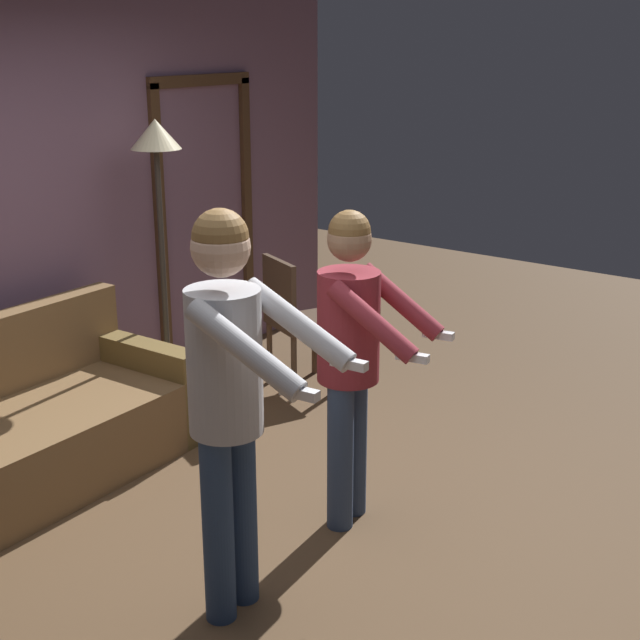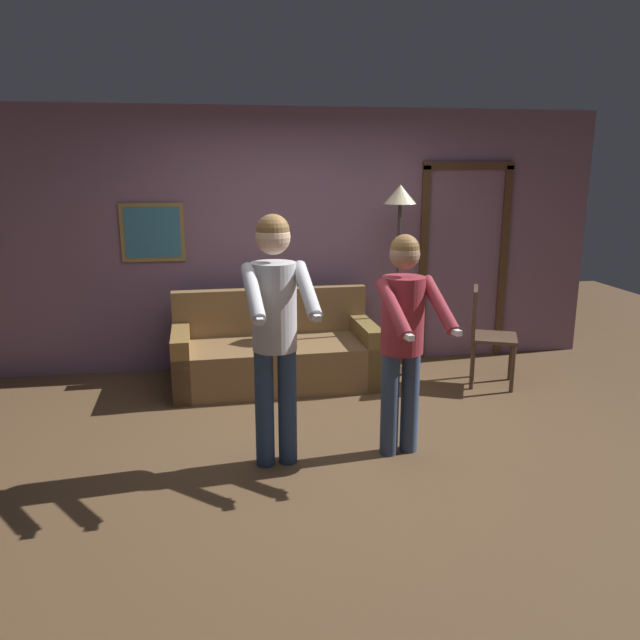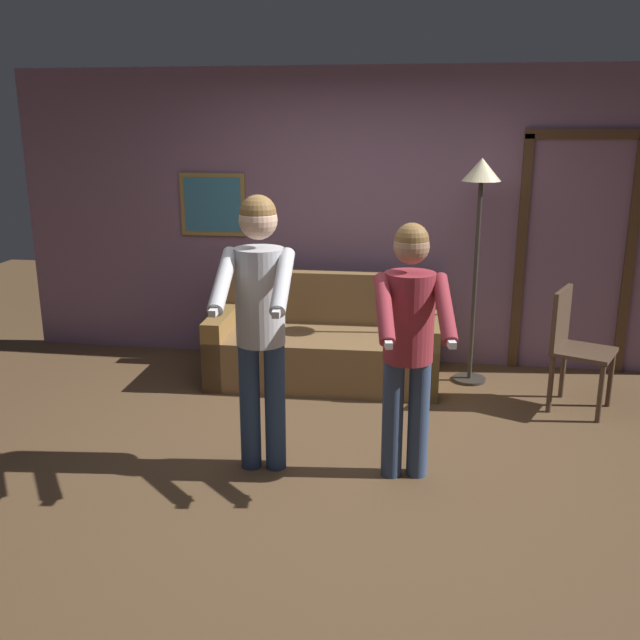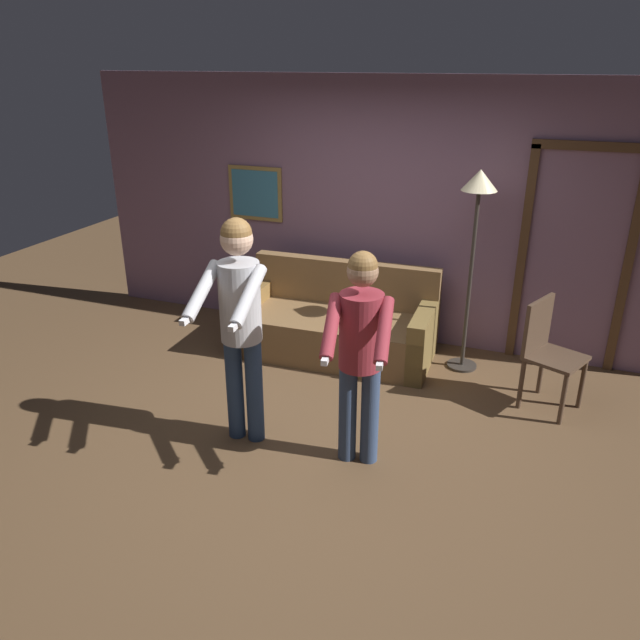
# 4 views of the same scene
# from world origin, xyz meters

# --- Properties ---
(ground_plane) EXTENTS (12.00, 12.00, 0.00)m
(ground_plane) POSITION_xyz_m (0.00, 0.00, 0.00)
(ground_plane) COLOR brown
(back_wall_assembly) EXTENTS (6.40, 0.10, 2.60)m
(back_wall_assembly) POSITION_xyz_m (0.01, 2.05, 1.30)
(back_wall_assembly) COLOR slate
(back_wall_assembly) RESTS_ON ground_plane
(couch) EXTENTS (1.93, 0.91, 0.87)m
(couch) POSITION_xyz_m (-0.26, 1.43, 0.28)
(couch) COLOR brown
(couch) RESTS_ON ground_plane
(torchiere_lamp) EXTENTS (0.31, 0.31, 1.86)m
(torchiere_lamp) POSITION_xyz_m (0.97, 1.57, 1.52)
(torchiere_lamp) COLOR #332D28
(torchiere_lamp) RESTS_ON ground_plane
(person_standing_left) EXTENTS (0.47, 0.70, 1.74)m
(person_standing_left) POSITION_xyz_m (-0.41, -0.25, 1.06)
(person_standing_left) COLOR navy
(person_standing_left) RESTS_ON ground_plane
(person_standing_right) EXTENTS (0.50, 0.64, 1.59)m
(person_standing_right) POSITION_xyz_m (0.49, -0.22, 0.94)
(person_standing_right) COLOR #334567
(person_standing_right) RESTS_ON ground_plane
(dining_chair_distant) EXTENTS (0.55, 0.55, 0.93)m
(dining_chair_distant) POSITION_xyz_m (1.69, 1.10, 0.53)
(dining_chair_distant) COLOR #4C3828
(dining_chair_distant) RESTS_ON ground_plane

